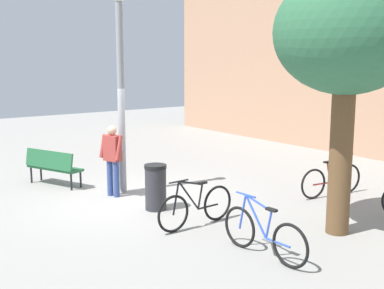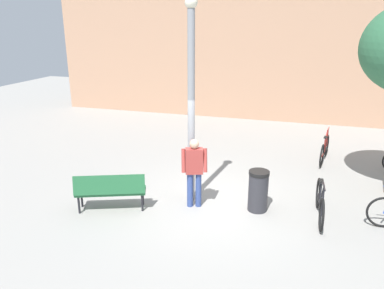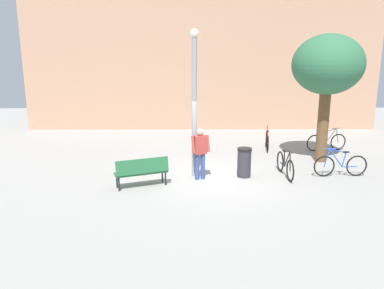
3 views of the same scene
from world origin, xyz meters
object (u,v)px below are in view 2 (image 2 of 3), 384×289
park_bench (110,189)px  bicycle_red (325,149)px  trash_bin (258,191)px  lamppost (191,96)px  person_by_lamppost (194,168)px  bicycle_black (320,202)px

park_bench → bicycle_red: 6.88m
park_bench → trash_bin: trash_bin is taller
trash_bin → park_bench: bearing=-162.7°
bicycle_red → trash_bin: size_ratio=1.84×
park_bench → bicycle_red: size_ratio=0.93×
lamppost → person_by_lamppost: bearing=-63.3°
lamppost → bicycle_black: 3.74m
lamppost → person_by_lamppost: 1.67m
park_bench → bicycle_red: bearing=45.3°
bicycle_red → park_bench: bearing=-134.7°
bicycle_black → trash_bin: (-1.37, -0.03, 0.11)m
park_bench → person_by_lamppost: bearing=23.3°
park_bench → trash_bin: (3.25, 1.01, -0.05)m
lamppost → person_by_lamppost: size_ratio=2.83×
park_bench → trash_bin: bearing=17.3°
person_by_lamppost → park_bench: (-1.78, -0.77, -0.42)m
lamppost → trash_bin: 2.67m
park_bench → bicycle_red: (4.84, 4.88, -0.16)m
person_by_lamppost → bicycle_black: (2.84, 0.27, -0.58)m
person_by_lamppost → park_bench: size_ratio=1.00×
trash_bin → bicycle_black: bearing=1.3°
lamppost → park_bench: (-1.60, -1.13, -2.04)m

